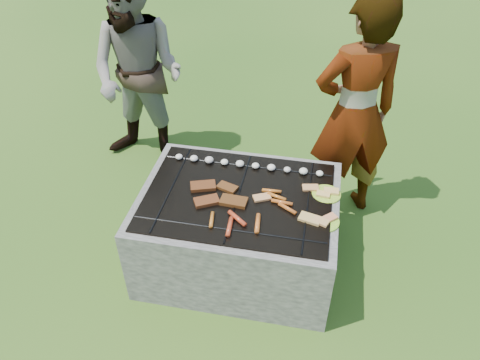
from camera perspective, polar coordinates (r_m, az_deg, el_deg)
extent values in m
plane|color=#224C13|center=(3.47, -0.16, -9.54)|extent=(60.00, 60.00, 0.00)
cube|color=#9D948B|center=(3.55, 1.12, -1.45)|extent=(1.30, 0.18, 0.60)
cube|color=#9E958C|center=(2.98, -1.74, -11.50)|extent=(1.30, 0.18, 0.60)
cube|color=gray|center=(3.38, -9.56, -4.66)|extent=(0.18, 0.64, 0.60)
cube|color=#9C948A|center=(3.22, 9.72, -7.31)|extent=(0.18, 0.64, 0.60)
cube|color=black|center=(3.30, -0.17, -6.78)|extent=(0.94, 0.64, 0.48)
sphere|color=#FF5914|center=(3.14, -0.18, -3.97)|extent=(0.10, 0.10, 0.10)
cube|color=black|center=(3.04, -0.18, -1.96)|extent=(1.20, 0.90, 0.01)
cylinder|color=black|center=(3.14, -8.26, -0.82)|extent=(0.01, 0.88, 0.01)
cylinder|color=black|center=(3.04, -0.18, -1.87)|extent=(0.01, 0.88, 0.01)
cylinder|color=black|center=(3.01, 8.27, -2.93)|extent=(0.01, 0.88, 0.01)
cylinder|color=black|center=(2.81, -1.46, -6.05)|extent=(1.18, 0.01, 0.01)
cylinder|color=black|center=(3.29, 0.91, 1.71)|extent=(1.18, 0.01, 0.01)
ellipsoid|color=#F3E8CE|center=(3.37, -7.45, 2.83)|extent=(0.05, 0.05, 0.04)
ellipsoid|color=white|center=(3.34, -5.63, 2.65)|extent=(0.06, 0.06, 0.04)
ellipsoid|color=beige|center=(3.31, -3.78, 2.47)|extent=(0.06, 0.06, 0.04)
ellipsoid|color=white|center=(3.29, -1.91, 2.21)|extent=(0.05, 0.05, 0.04)
ellipsoid|color=beige|center=(3.27, -0.01, 2.01)|extent=(0.06, 0.06, 0.04)
ellipsoid|color=white|center=(3.26, 1.91, 1.76)|extent=(0.05, 0.05, 0.04)
ellipsoid|color=white|center=(3.25, 3.84, 1.55)|extent=(0.06, 0.06, 0.04)
ellipsoid|color=beige|center=(3.24, 5.78, 1.27)|extent=(0.05, 0.05, 0.03)
ellipsoid|color=beige|center=(3.24, 7.74, 1.08)|extent=(0.06, 0.06, 0.04)
ellipsoid|color=white|center=(3.24, 9.69, 0.80)|extent=(0.05, 0.05, 0.03)
cube|color=#95441B|center=(3.10, -4.52, -0.73)|extent=(0.19, 0.14, 0.02)
cube|color=#934A1A|center=(3.09, -1.55, -0.90)|extent=(0.15, 0.11, 0.02)
cube|color=#99481B|center=(2.99, -4.09, -2.56)|extent=(0.18, 0.15, 0.02)
cube|color=brown|center=(2.98, -0.77, -2.60)|extent=(0.17, 0.11, 0.02)
cylinder|color=#C17D1F|center=(3.06, 3.89, -1.34)|extent=(0.13, 0.03, 0.02)
cylinder|color=orange|center=(3.02, 4.50, -2.03)|extent=(0.13, 0.07, 0.02)
cylinder|color=#D05022|center=(2.98, 5.14, -2.73)|extent=(0.14, 0.04, 0.03)
cylinder|color=orange|center=(2.94, 5.79, -3.46)|extent=(0.13, 0.09, 0.02)
cylinder|color=#CC4E21|center=(2.86, -0.34, -4.69)|extent=(0.14, 0.12, 0.03)
cylinder|color=orange|center=(2.83, 2.17, -5.31)|extent=(0.04, 0.16, 0.03)
cylinder|color=orange|center=(2.86, -3.46, -4.86)|extent=(0.04, 0.13, 0.02)
cylinder|color=#D44222|center=(2.81, -1.27, -5.71)|extent=(0.04, 0.15, 0.03)
cube|color=tan|center=(3.02, 2.69, -2.13)|extent=(0.13, 0.11, 0.01)
cube|color=#DEC872|center=(2.90, 8.54, -4.67)|extent=(0.15, 0.11, 0.02)
cube|color=tan|center=(3.12, 8.59, -0.92)|extent=(0.12, 0.08, 0.01)
cylinder|color=#E0F73B|center=(3.11, 10.46, -1.72)|extent=(0.25, 0.25, 0.01)
cube|color=#F9D37F|center=(3.08, 10.11, -1.70)|extent=(0.09, 0.06, 0.01)
cube|color=#F8DC7F|center=(3.12, 11.06, -1.32)|extent=(0.10, 0.07, 0.02)
cylinder|color=#F1FF3C|center=(2.91, 10.20, -4.99)|extent=(0.22, 0.22, 0.01)
cube|color=#E9B477|center=(2.89, 9.82, -4.98)|extent=(0.11, 0.09, 0.02)
cube|color=tan|center=(2.92, 10.84, -4.57)|extent=(0.11, 0.10, 0.02)
imported|color=#A99A8D|center=(3.47, 13.78, 7.83)|extent=(0.74, 0.62, 1.74)
imported|color=gray|center=(4.05, -12.29, 12.47)|extent=(0.92, 0.78, 1.70)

